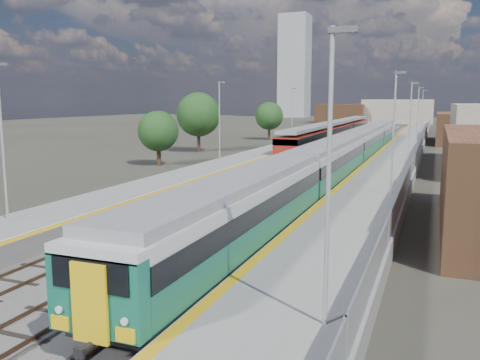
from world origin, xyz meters
The scene contains 11 objects.
ground centered at (0.00, 50.00, 0.00)m, with size 320.00×320.00×0.00m, color #47443A.
ballast_bed centered at (-2.25, 52.50, 0.03)m, with size 10.50×155.00×0.06m, color #565451.
tracks centered at (-1.65, 54.18, 0.11)m, with size 8.96×160.00×0.17m.
platform_right centered at (5.28, 52.49, 0.54)m, with size 4.70×155.00×8.52m.
platform_left centered at (-9.05, 52.49, 0.52)m, with size 4.30×155.00×8.52m.
buildings centered at (-18.12, 138.60, 10.70)m, with size 72.00×185.50×40.00m.
green_train centered at (1.50, 37.43, 2.13)m, with size 2.75×76.61×3.03m.
red_train centered at (-5.50, 68.04, 2.05)m, with size 2.74×55.67×3.46m.
tree_a centered at (-17.95, 35.85, 3.59)m, with size 4.22×4.22×5.72m.
tree_b centered at (-20.20, 50.19, 4.92)m, with size 5.76×5.76×7.81m.
tree_c centered at (-17.95, 73.48, 4.09)m, with size 4.80×4.80×6.50m.
Camera 1 is at (9.03, -10.41, 6.78)m, focal length 38.00 mm.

